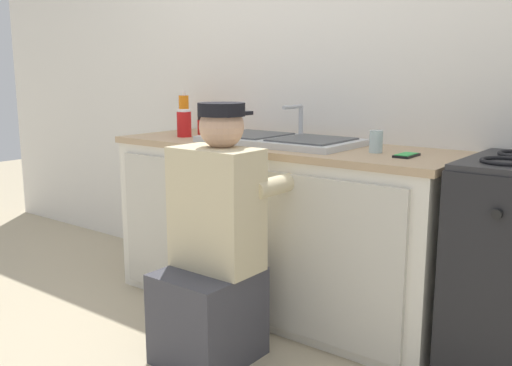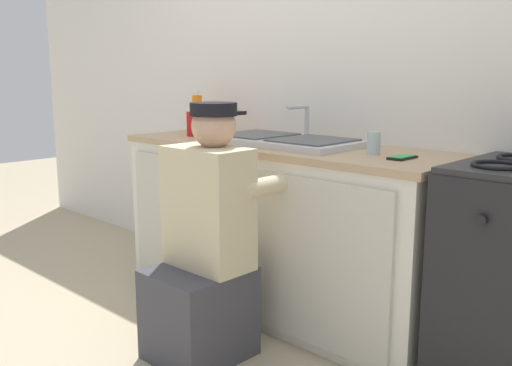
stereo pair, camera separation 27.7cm
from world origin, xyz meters
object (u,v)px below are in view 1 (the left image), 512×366
Objects in this scene: sink_double_basin at (280,140)px; cell_phone at (407,155)px; plumber_person at (214,255)px; soda_cup_red at (184,123)px; spice_bottle_red at (201,126)px; water_glass at (376,142)px; soap_bottle_orange at (184,113)px.

sink_double_basin is 0.70m from cell_phone.
plumber_person reaches higher than soda_cup_red.
water_glass is at bearing -4.19° from spice_bottle_red.
sink_double_basin is 5.71× the size of cell_phone.
spice_bottle_red is (-0.71, 0.69, 0.46)m from plumber_person.
sink_double_basin reaches higher than soda_cup_red.
spice_bottle_red is at bearing 174.84° from cell_phone.
plumber_person is 0.88m from water_glass.
spice_bottle_red is 0.75× the size of cell_phone.
cell_phone is (0.60, 0.57, 0.42)m from plumber_person.
cell_phone is (1.48, -0.15, -0.11)m from soap_bottle_orange.
soap_bottle_orange reaches higher than sink_double_basin.
cell_phone is 0.17m from water_glass.
soap_bottle_orange is at bearing 172.54° from sink_double_basin.
water_glass is at bearing 168.05° from cell_phone.
soda_cup_red is (-0.70, 0.54, 0.49)m from plumber_person.
sink_double_basin is at bearing 176.03° from cell_phone.
sink_double_basin is 8.00× the size of water_glass.
cell_phone is at bearing -5.16° from spice_bottle_red.
plumber_person reaches higher than water_glass.
sink_double_basin is 7.62× the size of spice_bottle_red.
soda_cup_red is (0.18, -0.18, -0.04)m from soap_bottle_orange.
plumber_person is 10.52× the size of spice_bottle_red.
soap_bottle_orange is (-0.88, 0.73, 0.53)m from plumber_person.
plumber_person is at bearing -39.42° from soap_bottle_orange.
spice_bottle_red is at bearing 95.16° from soda_cup_red.
soap_bottle_orange is at bearing 174.18° from cell_phone.
spice_bottle_red is 0.42× the size of soap_bottle_orange.
soda_cup_red reaches higher than water_glass.
sink_double_basin is at bearing 98.91° from plumber_person.
soda_cup_red is at bearing -84.84° from spice_bottle_red.
plumber_person is 4.42× the size of soap_bottle_orange.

